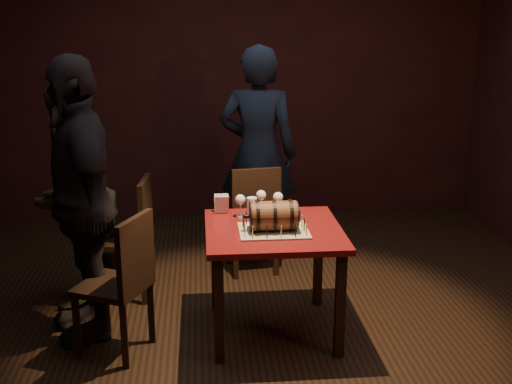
# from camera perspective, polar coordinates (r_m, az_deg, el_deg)

# --- Properties ---
(room_shell) EXTENTS (5.04, 5.04, 2.80)m
(room_shell) POSITION_cam_1_polar(r_m,az_deg,el_deg) (4.21, 0.68, 5.73)
(room_shell) COLOR black
(room_shell) RESTS_ON ground
(pub_table) EXTENTS (0.90, 0.90, 0.75)m
(pub_table) POSITION_cam_1_polar(r_m,az_deg,el_deg) (4.29, 1.56, -4.60)
(pub_table) COLOR #530D0F
(pub_table) RESTS_ON ground
(cake_board) EXTENTS (0.45, 0.35, 0.01)m
(cake_board) POSITION_cam_1_polar(r_m,az_deg,el_deg) (4.18, 1.57, -3.46)
(cake_board) COLOR #9E967F
(cake_board) RESTS_ON pub_table
(barrel_cake) EXTENTS (0.36, 0.21, 0.21)m
(barrel_cake) POSITION_cam_1_polar(r_m,az_deg,el_deg) (4.15, 1.58, -2.12)
(barrel_cake) COLOR brown
(barrel_cake) RESTS_ON cake_board
(birthday_candles) EXTENTS (0.40, 0.30, 0.09)m
(birthday_candles) POSITION_cam_1_polar(r_m,az_deg,el_deg) (4.17, 1.59, -2.86)
(birthday_candles) COLOR #E6D689
(birthday_candles) RESTS_ON cake_board
(wine_glass_left) EXTENTS (0.07, 0.07, 0.16)m
(wine_glass_left) POSITION_cam_1_polar(r_m,az_deg,el_deg) (4.44, -1.40, -0.78)
(wine_glass_left) COLOR silver
(wine_glass_left) RESTS_ON pub_table
(wine_glass_mid) EXTENTS (0.07, 0.07, 0.16)m
(wine_glass_mid) POSITION_cam_1_polar(r_m,az_deg,el_deg) (4.55, 0.46, -0.37)
(wine_glass_mid) COLOR silver
(wine_glass_mid) RESTS_ON pub_table
(wine_glass_right) EXTENTS (0.07, 0.07, 0.16)m
(wine_glass_right) POSITION_cam_1_polar(r_m,az_deg,el_deg) (4.51, 1.97, -0.55)
(wine_glass_right) COLOR silver
(wine_glass_right) RESTS_ON pub_table
(pint_of_ale) EXTENTS (0.07, 0.07, 0.15)m
(pint_of_ale) POSITION_cam_1_polar(r_m,az_deg,el_deg) (4.42, -0.37, -1.48)
(pint_of_ale) COLOR silver
(pint_of_ale) RESTS_ON pub_table
(menu_card) EXTENTS (0.10, 0.05, 0.13)m
(menu_card) POSITION_cam_1_polar(r_m,az_deg,el_deg) (4.54, -3.08, -1.11)
(menu_card) COLOR white
(menu_card) RESTS_ON pub_table
(chair_back) EXTENTS (0.45, 0.45, 0.93)m
(chair_back) POSITION_cam_1_polar(r_m,az_deg,el_deg) (5.28, -0.22, -1.95)
(chair_back) COLOR black
(chair_back) RESTS_ON ground
(chair_left_rear) EXTENTS (0.43, 0.43, 0.93)m
(chair_left_rear) POSITION_cam_1_polar(r_m,az_deg,el_deg) (4.96, -10.86, -3.44)
(chair_left_rear) COLOR black
(chair_left_rear) RESTS_ON ground
(chair_left_front) EXTENTS (0.53, 0.53, 0.93)m
(chair_left_front) POSITION_cam_1_polar(r_m,az_deg,el_deg) (4.15, -11.73, -7.45)
(chair_left_front) COLOR black
(chair_left_front) RESTS_ON ground
(person_back) EXTENTS (0.76, 0.58, 1.87)m
(person_back) POSITION_cam_1_polar(r_m,az_deg,el_deg) (5.58, 0.18, 3.43)
(person_back) COLOR black
(person_back) RESTS_ON ground
(person_left_rear) EXTENTS (0.86, 0.97, 1.66)m
(person_left_rear) POSITION_cam_1_polar(r_m,az_deg,el_deg) (4.88, -16.06, -0.34)
(person_left_rear) COLOR #3D4422
(person_left_rear) RESTS_ON ground
(person_left_front) EXTENTS (0.80, 1.20, 1.89)m
(person_left_front) POSITION_cam_1_polar(r_m,az_deg,el_deg) (4.34, -15.32, -0.70)
(person_left_front) COLOR black
(person_left_front) RESTS_ON ground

